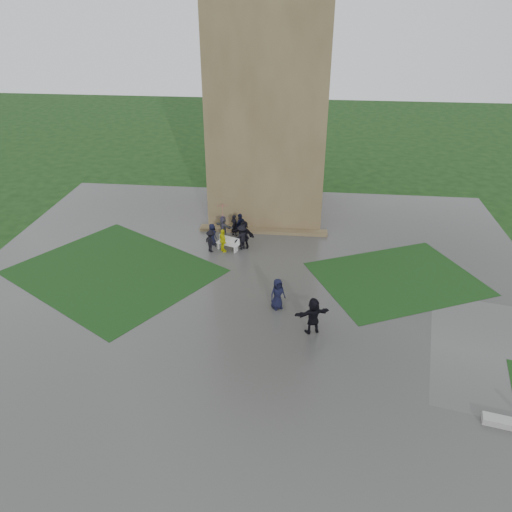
# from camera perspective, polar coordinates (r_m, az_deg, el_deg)

# --- Properties ---
(ground) EXTENTS (120.00, 120.00, 0.00)m
(ground) POSITION_cam_1_polar(r_m,az_deg,el_deg) (26.18, -1.41, -7.17)
(ground) COLOR black
(plaza) EXTENTS (34.00, 34.00, 0.02)m
(plaza) POSITION_cam_1_polar(r_m,az_deg,el_deg) (27.82, -0.87, -4.79)
(plaza) COLOR #393937
(plaza) RESTS_ON ground
(lawn_inset_left) EXTENTS (14.10, 13.46, 0.01)m
(lawn_inset_left) POSITION_cam_1_polar(r_m,az_deg,el_deg) (31.51, -15.95, -1.71)
(lawn_inset_left) COLOR black
(lawn_inset_left) RESTS_ON plaza
(lawn_inset_right) EXTENTS (11.12, 10.15, 0.01)m
(lawn_inset_right) POSITION_cam_1_polar(r_m,az_deg,el_deg) (30.72, 15.80, -2.50)
(lawn_inset_right) COLOR black
(lawn_inset_right) RESTS_ON plaza
(tower) EXTENTS (8.00, 8.00, 18.00)m
(tower) POSITION_cam_1_polar(r_m,az_deg,el_deg) (36.81, 1.62, 18.52)
(tower) COLOR brown
(tower) RESTS_ON ground
(tower_plinth) EXTENTS (9.00, 0.80, 0.22)m
(tower_plinth) POSITION_cam_1_polar(r_m,az_deg,el_deg) (35.26, 0.83, 2.94)
(tower_plinth) COLOR brown
(tower_plinth) RESTS_ON plaza
(bench) EXTENTS (1.60, 1.01, 0.89)m
(bench) POSITION_cam_1_polar(r_m,az_deg,el_deg) (32.71, -3.20, 1.47)
(bench) COLOR silver
(bench) RESTS_ON plaza
(visitor_cluster) EXTENTS (3.50, 3.36, 2.56)m
(visitor_cluster) POSITION_cam_1_polar(r_m,az_deg,el_deg) (33.08, -2.97, 3.01)
(visitor_cluster) COLOR black
(visitor_cluster) RESTS_ON plaza
(pedestrian_mid) EXTENTS (1.04, 0.96, 1.76)m
(pedestrian_mid) POSITION_cam_1_polar(r_m,az_deg,el_deg) (26.52, 2.48, -4.35)
(pedestrian_mid) COLOR black
(pedestrian_mid) RESTS_ON plaza
(pedestrian_near) EXTENTS (1.91, 1.27, 1.94)m
(pedestrian_near) POSITION_cam_1_polar(r_m,az_deg,el_deg) (24.83, 6.55, -6.79)
(pedestrian_near) COLOR black
(pedestrian_near) RESTS_ON plaza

